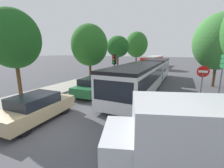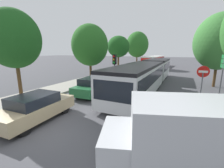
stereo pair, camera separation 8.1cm
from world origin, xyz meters
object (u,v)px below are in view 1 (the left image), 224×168
queued_car_green (93,86)px  tree_left_mid (89,46)px  city_bus_rear (153,61)px  white_van (195,137)px  tree_right_mid (220,43)px  queued_car_blue (121,75)px  tree_left_far (118,47)px  tree_left_near (14,39)px  queued_car_tan (36,108)px  direction_sign_post (223,67)px  traffic_light (114,64)px  articulated_bus (148,72)px  tree_left_distant (137,45)px  no_entry_sign (202,81)px  queued_car_silver (136,69)px

queued_car_green → tree_left_mid: bearing=34.1°
city_bus_rear → white_van: 33.45m
white_van → tree_right_mid: tree_right_mid is taller
queued_car_blue → tree_right_mid: size_ratio=0.54×
queued_car_green → tree_left_far: bearing=10.7°
white_van → tree_left_near: tree_left_near is taller
queued_car_tan → direction_sign_post: 12.80m
traffic_light → direction_sign_post: (8.37, 0.90, 0.07)m
articulated_bus → tree_left_mid: (-6.61, -1.04, 2.72)m
tree_left_far → articulated_bus: bearing=-48.1°
tree_left_far → tree_left_distant: bearing=90.0°
city_bus_rear → traffic_light: (1.25, -24.67, 1.05)m
queued_car_green → no_entry_sign: 8.06m
queued_car_silver → queued_car_green: bearing=177.1°
queued_car_blue → tree_left_distant: 16.91m
white_van → direction_sign_post: 9.14m
queued_car_blue → queued_car_silver: 6.34m
queued_car_blue → tree_left_far: 7.44m
white_van → queued_car_green: bearing=-58.6°
queued_car_green → tree_right_mid: 13.28m
queued_car_blue → tree_left_near: size_ratio=0.62×
articulated_bus → white_van: 11.71m
no_entry_sign → direction_sign_post: direction_sign_post is taller
tree_left_near → tree_right_mid: (13.27, 12.27, -0.00)m
queued_car_green → queued_car_blue: 6.75m
white_van → no_entry_sign: no_entry_sign is taller
tree_left_far → tree_right_mid: (13.04, -4.42, 0.14)m
city_bus_rear → tree_left_near: bearing=177.2°
tree_left_near → queued_car_silver: bearing=79.3°
city_bus_rear → queued_car_silver: 13.55m
traffic_light → tree_left_near: bearing=-31.5°
tree_right_mid → tree_left_mid: bearing=-162.7°
queued_car_blue → tree_right_mid: tree_right_mid is taller
no_entry_sign → tree_left_distant: 25.54m
tree_left_far → tree_left_distant: 10.35m
white_van → tree_left_mid: 14.81m
articulated_bus → queued_car_tan: 11.24m
queued_car_blue → tree_left_mid: (-2.93, -2.72, 3.55)m
direction_sign_post → tree_left_mid: 12.72m
articulated_bus → traffic_light: bearing=-38.6°
direction_sign_post → tree_left_near: tree_left_near is taller
queued_car_tan → queued_car_green: (0.00, 5.58, 0.02)m
tree_left_distant → tree_left_mid: bearing=-89.8°
traffic_light → tree_right_mid: tree_right_mid is taller
queued_car_silver → tree_right_mid: (10.01, -5.01, 3.69)m
tree_right_mid → queued_car_tan: bearing=-125.8°
queued_car_green → tree_right_mid: tree_right_mid is taller
queued_car_tan → white_van: white_van is taller
tree_left_far → tree_right_mid: tree_right_mid is taller
tree_left_near → traffic_light: bearing=53.9°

